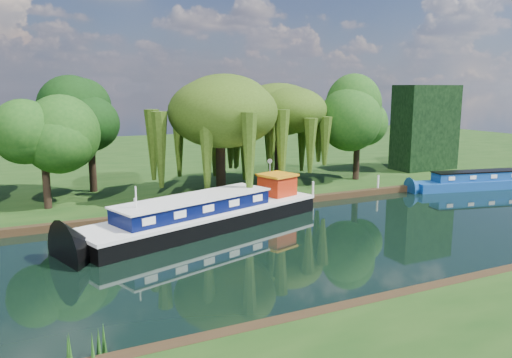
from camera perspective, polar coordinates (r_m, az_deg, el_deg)
ground at (r=28.67m, az=10.33°, el=-6.43°), size 120.00×120.00×0.00m
far_bank at (r=58.98m, az=-9.35°, el=2.49°), size 120.00×52.00×0.45m
dutch_barge at (r=29.81m, az=-5.45°, el=-4.01°), size 15.94×8.29×3.30m
narrowboat at (r=44.87m, az=23.97°, el=-0.30°), size 11.27×4.13×1.62m
red_dinghy at (r=28.73m, az=-17.83°, el=-6.73°), size 3.82×3.22×0.67m
willow_left at (r=35.47m, az=-4.13°, el=7.48°), size 6.86×6.86×8.22m
willow_right at (r=40.49m, az=2.64°, el=6.93°), size 5.98×5.98×7.28m
tree_far_left at (r=34.65m, az=-23.20°, el=4.73°), size 4.38×4.38×7.06m
tree_far_mid at (r=39.19m, az=-18.49°, el=6.48°), size 4.82×4.82×7.88m
tree_far_right at (r=43.19m, az=11.57°, el=6.86°), size 4.66×4.66×7.62m
conifer_hedge at (r=50.62m, az=18.76°, el=5.60°), size 6.00×3.00×8.00m
lamppost at (r=37.14m, az=1.58°, el=1.43°), size 0.36×0.36×2.56m
mooring_posts at (r=35.12m, az=1.68°, el=-1.54°), size 19.16×0.16×1.00m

